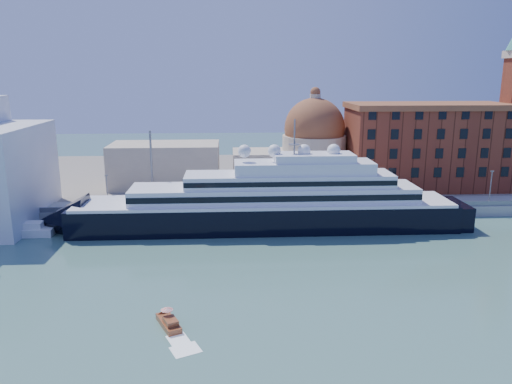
{
  "coord_description": "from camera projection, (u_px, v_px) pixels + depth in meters",
  "views": [
    {
      "loc": [
        -2.22,
        -81.31,
        33.44
      ],
      "look_at": [
        3.31,
        18.0,
        9.43
      ],
      "focal_mm": 35.0,
      "sensor_mm": 36.0,
      "label": 1
    }
  ],
  "objects": [
    {
      "name": "lamp_posts",
      "position": [
        184.0,
        177.0,
        115.21
      ],
      "size": [
        120.8,
        2.4,
        18.0
      ],
      "color": "slate",
      "rests_on": "quay"
    },
    {
      "name": "superyacht",
      "position": [
        253.0,
        207.0,
        108.23
      ],
      "size": [
        93.14,
        12.91,
        27.84
      ],
      "color": "black",
      "rests_on": "ground"
    },
    {
      "name": "service_barge",
      "position": [
        23.0,
        231.0,
        104.64
      ],
      "size": [
        13.66,
        4.83,
        3.05
      ],
      "rotation": [
        0.0,
        0.0,
        0.02
      ],
      "color": "white",
      "rests_on": "ground"
    },
    {
      "name": "quay_fence",
      "position": [
        239.0,
        207.0,
        114.79
      ],
      "size": [
        180.0,
        0.1,
        1.2
      ],
      "primitive_type": "cube",
      "color": "slate",
      "rests_on": "quay"
    },
    {
      "name": "ground",
      "position": [
        243.0,
        269.0,
        86.89
      ],
      "size": [
        400.0,
        400.0,
        0.0
      ],
      "primitive_type": "plane",
      "color": "#3B675C",
      "rests_on": "ground"
    },
    {
      "name": "church",
      "position": [
        259.0,
        154.0,
        140.69
      ],
      "size": [
        66.0,
        18.0,
        25.5
      ],
      "color": "beige",
      "rests_on": "land"
    },
    {
      "name": "quay",
      "position": [
        239.0,
        210.0,
        119.59
      ],
      "size": [
        180.0,
        10.0,
        2.5
      ],
      "primitive_type": "cube",
      "color": "gray",
      "rests_on": "ground"
    },
    {
      "name": "land",
      "position": [
        236.0,
        176.0,
        159.45
      ],
      "size": [
        260.0,
        72.0,
        2.0
      ],
      "primitive_type": "cube",
      "color": "slate",
      "rests_on": "ground"
    },
    {
      "name": "warehouse",
      "position": [
        426.0,
        145.0,
        136.93
      ],
      "size": [
        43.0,
        19.0,
        23.25
      ],
      "color": "brown",
      "rests_on": "land"
    },
    {
      "name": "water_taxi",
      "position": [
        169.0,
        322.0,
        67.07
      ],
      "size": [
        4.11,
        6.0,
        2.72
      ],
      "rotation": [
        0.0,
        0.0,
        0.43
      ],
      "color": "maroon",
      "rests_on": "ground"
    }
  ]
}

